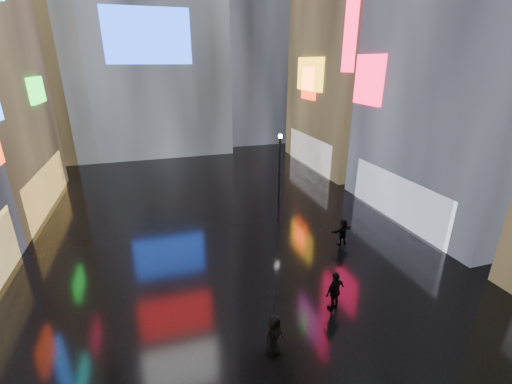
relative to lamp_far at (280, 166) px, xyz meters
name	(u,v)px	position (x,y,z in m)	size (l,w,h in m)	color
ground	(220,222)	(-4.62, -1.39, -2.94)	(140.00, 140.00, 0.00)	black
building_right_far	(367,11)	(11.36, 8.60, 11.03)	(10.28, 12.00, 28.00)	black
tower_flank_left	(28,26)	(-18.62, 20.61, 10.06)	(10.00, 10.00, 26.00)	black
lamp_far	(280,166)	(0.00, 0.00, 0.00)	(0.30, 0.30, 5.20)	black
pedestrian_3	(335,291)	(-1.70, -11.03, -2.06)	(1.03, 0.43, 1.76)	black
pedestrian_4	(274,335)	(-4.93, -12.50, -2.14)	(0.78, 0.51, 1.61)	black
pedestrian_5	(343,232)	(1.47, -6.29, -2.17)	(1.43, 0.46, 1.54)	black
umbrella_2	(274,306)	(-4.93, -12.50, -0.90)	(0.96, 0.98, 0.88)	black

